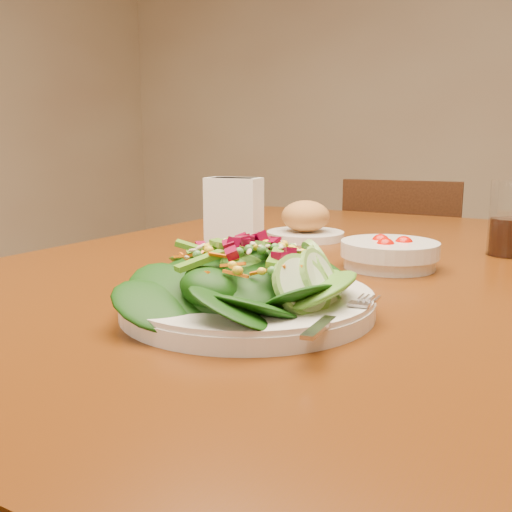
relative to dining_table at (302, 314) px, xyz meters
name	(u,v)px	position (x,y,z in m)	size (l,w,h in m)	color
dining_table	(302,314)	(0.00, 0.00, 0.00)	(0.90, 1.40, 0.75)	#471F08
chair_far	(402,294)	(-0.10, 1.01, -0.21)	(0.42, 0.43, 0.83)	#381A0B
salad_plate	(255,287)	(0.09, -0.32, 0.13)	(0.29, 0.29, 0.08)	silver
bread_plate	(305,223)	(-0.08, 0.18, 0.13)	(0.16, 0.16, 0.08)	silver
tomato_bowl	(389,254)	(0.15, -0.01, 0.12)	(0.15, 0.15, 0.05)	silver
drinking_glass	(511,224)	(0.30, 0.20, 0.16)	(0.07, 0.07, 0.13)	silver
napkin_holder	(234,211)	(-0.16, 0.03, 0.17)	(0.11, 0.07, 0.13)	white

